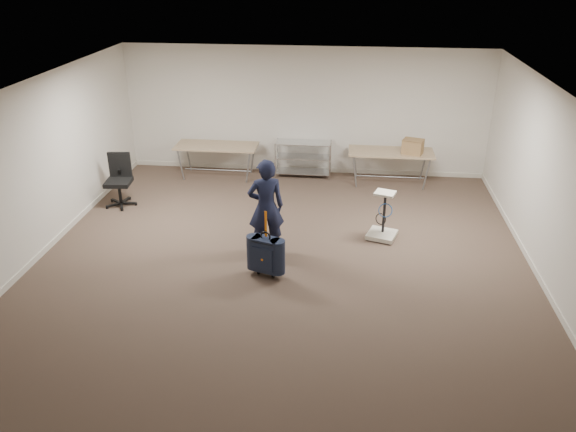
# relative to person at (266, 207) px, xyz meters

# --- Properties ---
(ground) EXTENTS (9.00, 9.00, 0.00)m
(ground) POSITION_rel_person_xyz_m (0.30, -0.60, -0.82)
(ground) COLOR #46342A
(ground) RESTS_ON ground
(room_shell) EXTENTS (8.00, 9.00, 9.00)m
(room_shell) POSITION_rel_person_xyz_m (0.30, 0.78, -0.77)
(room_shell) COLOR silver
(room_shell) RESTS_ON ground
(folding_table_left) EXTENTS (1.80, 0.75, 0.73)m
(folding_table_left) POSITION_rel_person_xyz_m (-1.60, 3.35, -0.14)
(folding_table_left) COLOR #94795A
(folding_table_left) RESTS_ON ground
(folding_table_right) EXTENTS (1.80, 0.75, 0.73)m
(folding_table_right) POSITION_rel_person_xyz_m (2.20, 3.35, -0.14)
(folding_table_right) COLOR #94795A
(folding_table_right) RESTS_ON ground
(wire_shelf) EXTENTS (1.22, 0.47, 0.80)m
(wire_shelf) POSITION_rel_person_xyz_m (0.30, 3.60, -0.38)
(wire_shelf) COLOR silver
(wire_shelf) RESTS_ON ground
(person) EXTENTS (0.68, 0.55, 1.64)m
(person) POSITION_rel_person_xyz_m (0.00, 0.00, 0.00)
(person) COLOR black
(person) RESTS_ON ground
(suitcase) EXTENTS (0.45, 0.34, 1.10)m
(suitcase) POSITION_rel_person_xyz_m (0.11, -0.79, -0.44)
(suitcase) COLOR black
(suitcase) RESTS_ON ground
(office_chair) EXTENTS (0.62, 0.62, 1.03)m
(office_chair) POSITION_rel_person_xyz_m (-3.17, 1.61, -0.51)
(office_chair) COLOR black
(office_chair) RESTS_ON ground
(equipment_cart) EXTENTS (0.60, 0.60, 0.87)m
(equipment_cart) POSITION_rel_person_xyz_m (1.95, 0.72, -0.59)
(equipment_cart) COLOR beige
(equipment_cart) RESTS_ON ground
(cardboard_box) EXTENTS (0.49, 0.42, 0.31)m
(cardboard_box) POSITION_rel_person_xyz_m (2.63, 3.26, 0.06)
(cardboard_box) COLOR #9C7048
(cardboard_box) RESTS_ON folding_table_right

